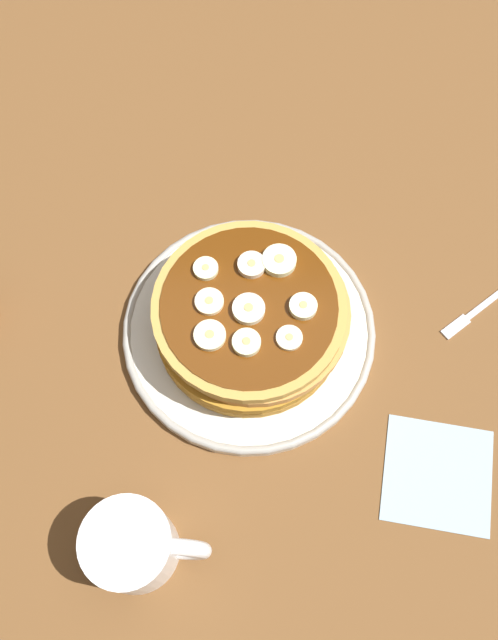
% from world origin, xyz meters
% --- Properties ---
extents(ground_plane, '(1.40, 1.40, 0.03)m').
position_xyz_m(ground_plane, '(0.00, 0.00, -0.01)').
color(ground_plane, brown).
extents(plate, '(0.28, 0.28, 0.02)m').
position_xyz_m(plate, '(0.00, 0.00, 0.01)').
color(plate, silver).
rests_on(plate, ground_plane).
extents(pancake_stack, '(0.21, 0.21, 0.06)m').
position_xyz_m(pancake_stack, '(0.00, -0.00, 0.04)').
color(pancake_stack, '#A57028').
rests_on(pancake_stack, plate).
extents(banana_slice_0, '(0.03, 0.03, 0.01)m').
position_xyz_m(banana_slice_0, '(0.00, -0.01, 0.08)').
color(banana_slice_0, '#EBE5C2').
rests_on(banana_slice_0, pancake_stack).
extents(banana_slice_1, '(0.03, 0.03, 0.01)m').
position_xyz_m(banana_slice_1, '(-0.00, -0.04, 0.08)').
color(banana_slice_1, '#EEF1B6').
rests_on(banana_slice_1, pancake_stack).
extents(banana_slice_2, '(0.03, 0.03, 0.01)m').
position_xyz_m(banana_slice_2, '(-0.04, -0.00, 0.08)').
color(banana_slice_2, '#FBE6B3').
rests_on(banana_slice_2, pancake_stack).
extents(banana_slice_3, '(0.03, 0.03, 0.01)m').
position_xyz_m(banana_slice_3, '(0.05, -0.00, 0.08)').
color(banana_slice_3, '#EDF1BC').
rests_on(banana_slice_3, pancake_stack).
extents(banana_slice_4, '(0.03, 0.03, 0.01)m').
position_xyz_m(banana_slice_4, '(0.04, -0.03, 0.08)').
color(banana_slice_4, '#F7E9BB').
rests_on(banana_slice_4, pancake_stack).
extents(banana_slice_5, '(0.03, 0.03, 0.01)m').
position_xyz_m(banana_slice_5, '(-0.05, 0.04, 0.08)').
color(banana_slice_5, '#EEF4B9').
rests_on(banana_slice_5, pancake_stack).
extents(banana_slice_6, '(0.04, 0.04, 0.01)m').
position_xyz_m(banana_slice_6, '(0.03, 0.05, 0.08)').
color(banana_slice_6, '#ECF1B6').
rests_on(banana_slice_6, pancake_stack).
extents(banana_slice_7, '(0.03, 0.03, 0.01)m').
position_xyz_m(banana_slice_7, '(-0.04, -0.04, 0.08)').
color(banana_slice_7, '#F6EFB9').
rests_on(banana_slice_7, pancake_stack).
extents(banana_slice_8, '(0.03, 0.03, 0.01)m').
position_xyz_m(banana_slice_8, '(-0.00, 0.04, 0.08)').
color(banana_slice_8, beige).
rests_on(banana_slice_8, pancake_stack).
extents(coffee_mug, '(0.12, 0.08, 0.09)m').
position_xyz_m(coffee_mug, '(-0.09, -0.24, 0.04)').
color(coffee_mug, white).
rests_on(coffee_mug, ground_plane).
extents(napkin, '(0.12, 0.12, 0.00)m').
position_xyz_m(napkin, '(0.20, -0.15, 0.00)').
color(napkin, '#99B2BF').
rests_on(napkin, ground_plane).
extents(fork, '(0.11, 0.09, 0.01)m').
position_xyz_m(fork, '(0.26, 0.05, 0.00)').
color(fork, silver).
rests_on(fork, ground_plane).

